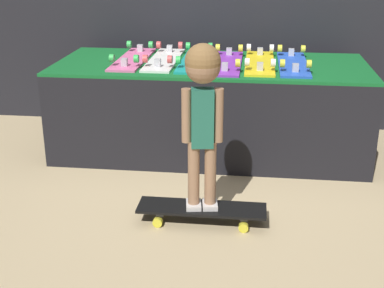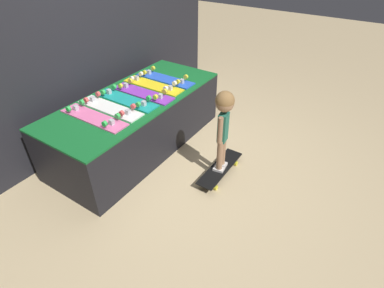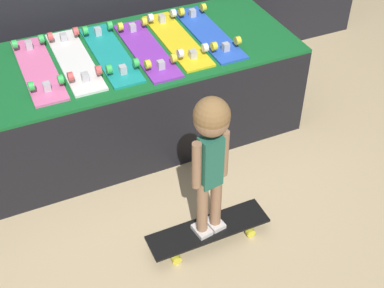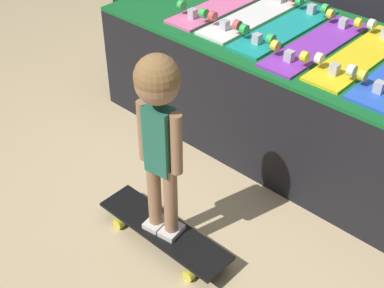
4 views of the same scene
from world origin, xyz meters
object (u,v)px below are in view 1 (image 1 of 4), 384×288
object	(u,v)px
skateboard_white_on_rack	(164,59)
skateboard_purple_on_rack	(227,62)
skateboard_yellow_on_rack	(260,62)
skateboard_blue_on_rack	(293,63)
skateboard_teal_on_rack	(195,60)
skateboard_pink_on_rack	(133,58)
child	(203,96)
skateboard_on_floor	(202,210)

from	to	relation	value
skateboard_white_on_rack	skateboard_purple_on_rack	world-z (taller)	same
skateboard_purple_on_rack	skateboard_yellow_on_rack	bearing A→B (deg)	8.39
skateboard_yellow_on_rack	skateboard_blue_on_rack	bearing A→B (deg)	-1.90
skateboard_teal_on_rack	skateboard_yellow_on_rack	world-z (taller)	same
skateboard_pink_on_rack	skateboard_purple_on_rack	size ratio (longest dim) A/B	1.00
skateboard_white_on_rack	child	distance (m)	1.18
skateboard_teal_on_rack	skateboard_yellow_on_rack	xyz separation A→B (m)	(0.45, -0.01, 0.00)
skateboard_blue_on_rack	skateboard_on_floor	size ratio (longest dim) A/B	1.10
skateboard_blue_on_rack	child	distance (m)	1.19
skateboard_teal_on_rack	skateboard_blue_on_rack	world-z (taller)	same
skateboard_pink_on_rack	skateboard_blue_on_rack	size ratio (longest dim) A/B	1.00
child	skateboard_teal_on_rack	bearing A→B (deg)	89.91
skateboard_pink_on_rack	skateboard_on_floor	bearing A→B (deg)	-61.25
skateboard_purple_on_rack	skateboard_white_on_rack	bearing A→B (deg)	172.53
skateboard_purple_on_rack	skateboard_on_floor	distance (m)	1.21
skateboard_on_floor	child	xyz separation A→B (m)	(-0.00, 0.00, 0.63)
skateboard_white_on_rack	skateboard_yellow_on_rack	distance (m)	0.67
skateboard_pink_on_rack	skateboard_white_on_rack	size ratio (longest dim) A/B	1.00
skateboard_purple_on_rack	child	distance (m)	1.06
skateboard_teal_on_rack	skateboard_on_floor	bearing A→B (deg)	-81.62
skateboard_purple_on_rack	skateboard_blue_on_rack	size ratio (longest dim) A/B	1.00
skateboard_blue_on_rack	child	world-z (taller)	child
skateboard_pink_on_rack	skateboard_white_on_rack	distance (m)	0.22
skateboard_white_on_rack	child	world-z (taller)	child
skateboard_blue_on_rack	skateboard_pink_on_rack	bearing A→B (deg)	178.56
skateboard_teal_on_rack	child	distance (m)	1.11
skateboard_pink_on_rack	skateboard_white_on_rack	xyz separation A→B (m)	(0.22, 0.01, 0.00)
skateboard_yellow_on_rack	skateboard_blue_on_rack	distance (m)	0.22
skateboard_teal_on_rack	skateboard_on_floor	xyz separation A→B (m)	(0.16, -1.10, -0.58)
skateboard_blue_on_rack	skateboard_purple_on_rack	bearing A→B (deg)	-176.73
skateboard_yellow_on_rack	skateboard_on_floor	world-z (taller)	skateboard_yellow_on_rack
skateboard_purple_on_rack	skateboard_blue_on_rack	xyz separation A→B (m)	(0.45, 0.03, 0.00)
skateboard_pink_on_rack	skateboard_purple_on_rack	bearing A→B (deg)	-4.56
skateboard_purple_on_rack	child	size ratio (longest dim) A/B	0.86
skateboard_pink_on_rack	skateboard_blue_on_rack	bearing A→B (deg)	-1.44
skateboard_white_on_rack	skateboard_teal_on_rack	size ratio (longest dim) A/B	1.00
skateboard_blue_on_rack	skateboard_teal_on_rack	bearing A→B (deg)	178.44
skateboard_white_on_rack	skateboard_on_floor	xyz separation A→B (m)	(0.38, -1.11, -0.58)
skateboard_purple_on_rack	skateboard_on_floor	xyz separation A→B (m)	(-0.06, -1.05, -0.58)
skateboard_on_floor	child	distance (m)	0.63
skateboard_teal_on_rack	skateboard_purple_on_rack	xyz separation A→B (m)	(0.22, -0.04, 0.00)
skateboard_white_on_rack	skateboard_yellow_on_rack	bearing A→B (deg)	-2.19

